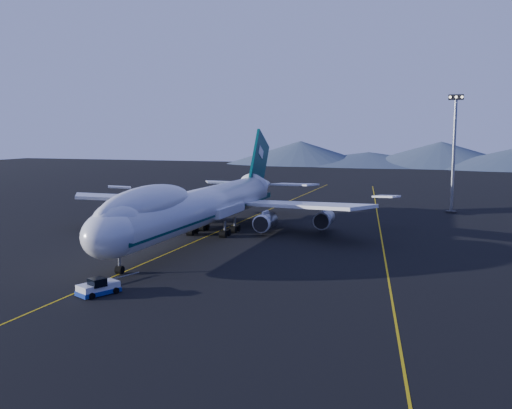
% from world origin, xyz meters
% --- Properties ---
extents(ground, '(500.00, 500.00, 0.00)m').
position_xyz_m(ground, '(0.00, 0.00, 0.00)').
color(ground, black).
rests_on(ground, ground).
extents(taxiway_line_main, '(0.25, 220.00, 0.01)m').
position_xyz_m(taxiway_line_main, '(0.00, 0.00, 0.01)').
color(taxiway_line_main, '#C4A30B').
rests_on(taxiway_line_main, ground).
extents(taxiway_line_side, '(28.08, 198.09, 0.01)m').
position_xyz_m(taxiway_line_side, '(30.00, 10.00, 0.01)').
color(taxiway_line_side, '#C4A30B').
rests_on(taxiway_line_side, ground).
extents(boeing_747, '(59.62, 72.43, 19.37)m').
position_xyz_m(boeing_747, '(0.00, 0.03, 5.81)').
color(boeing_747, silver).
rests_on(boeing_747, ground).
extents(pushback_tug, '(4.15, 5.30, 2.06)m').
position_xyz_m(pushback_tug, '(2.90, -35.63, 0.65)').
color(pushback_tug, silver).
rests_on(pushback_tug, ground).
extents(floodlight_mast, '(3.35, 2.51, 27.11)m').
position_xyz_m(floodlight_mast, '(41.68, 48.48, 13.73)').
color(floodlight_mast, black).
rests_on(floodlight_mast, ground).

